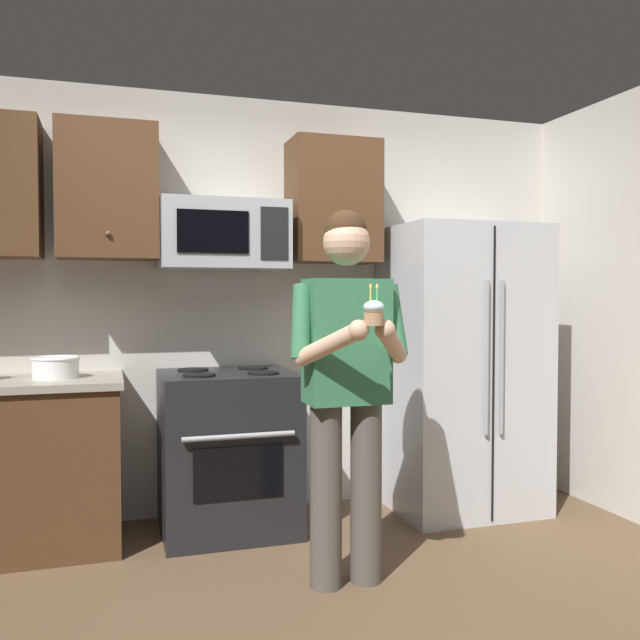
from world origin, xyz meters
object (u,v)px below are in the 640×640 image
(microwave, at_px, (224,235))
(person, at_px, (347,374))
(refrigerator, at_px, (462,368))
(oven_range, at_px, (228,451))
(cupcake, at_px, (374,312))
(bowl_large_white, at_px, (56,367))

(microwave, bearing_deg, person, -68.29)
(microwave, relative_size, refrigerator, 0.41)
(refrigerator, bearing_deg, oven_range, 178.50)
(microwave, bearing_deg, oven_range, -90.02)
(oven_range, height_order, cupcake, cupcake)
(oven_range, xyz_separation_m, microwave, (0.00, 0.12, 1.26))
(refrigerator, bearing_deg, microwave, 173.97)
(bowl_large_white, bearing_deg, microwave, 6.65)
(oven_range, relative_size, refrigerator, 0.52)
(oven_range, relative_size, bowl_large_white, 3.77)
(microwave, distance_m, cupcake, 1.48)
(cupcake, bearing_deg, oven_range, 108.30)
(person, bearing_deg, refrigerator, 38.42)
(refrigerator, height_order, person, refrigerator)
(refrigerator, bearing_deg, bowl_large_white, 178.81)
(person, bearing_deg, microwave, 111.71)
(microwave, height_order, bowl_large_white, microwave)
(oven_range, relative_size, cupcake, 5.36)
(oven_range, relative_size, person, 0.53)
(microwave, xyz_separation_m, refrigerator, (1.50, -0.16, -0.82))
(microwave, relative_size, bowl_large_white, 2.99)
(bowl_large_white, relative_size, cupcake, 1.42)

